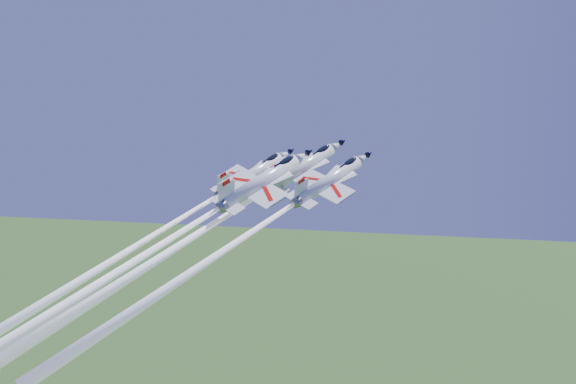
% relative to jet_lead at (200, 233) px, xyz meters
% --- Properties ---
extents(jet_lead, '(29.02, 37.72, 41.66)m').
position_rel_jet_lead_xyz_m(jet_lead, '(0.00, 0.00, 0.00)').
color(jet_lead, white).
extents(jet_left, '(31.24, 41.39, 48.69)m').
position_rel_jet_lead_xyz_m(jet_left, '(-10.70, -2.37, -3.03)').
color(jet_left, white).
extents(jet_right, '(25.98, 33.71, 37.00)m').
position_rel_jet_lead_xyz_m(jet_right, '(6.87, -8.08, 0.63)').
color(jet_right, white).
extents(jet_slot, '(35.51, 47.03, 55.27)m').
position_rel_jet_lead_xyz_m(jet_slot, '(-9.51, -11.89, -4.05)').
color(jet_slot, white).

